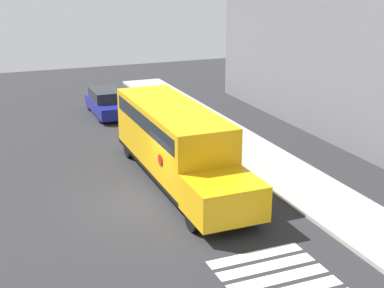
{
  "coord_description": "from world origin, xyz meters",
  "views": [
    {
      "loc": [
        18.16,
        -5.42,
        8.63
      ],
      "look_at": [
        -1.19,
        2.42,
        1.71
      ],
      "focal_mm": 50.0,
      "sensor_mm": 36.0,
      "label": 1
    }
  ],
  "objects": [
    {
      "name": "ground_plane",
      "position": [
        0.0,
        0.0,
        0.0
      ],
      "size": [
        60.0,
        60.0,
        0.0
      ],
      "primitive_type": "plane",
      "color": "#28282B"
    },
    {
      "name": "sidewalk_strip",
      "position": [
        0.0,
        6.5,
        0.07
      ],
      "size": [
        44.0,
        3.0,
        0.15
      ],
      "color": "#9E9E99",
      "rests_on": "ground"
    },
    {
      "name": "crosswalk_stripes",
      "position": [
        6.9,
        2.0,
        0.0
      ],
      "size": [
        4.0,
        3.2,
        0.01
      ],
      "color": "white",
      "rests_on": "ground"
    },
    {
      "name": "school_bus",
      "position": [
        -1.82,
        1.92,
        1.76
      ],
      "size": [
        10.52,
        2.57,
        3.1
      ],
      "color": "#EAA80F",
      "rests_on": "ground"
    },
    {
      "name": "parked_car",
      "position": [
        -13.26,
        1.72,
        0.75
      ],
      "size": [
        4.68,
        1.83,
        1.52
      ],
      "color": "navy",
      "rests_on": "ground"
    }
  ]
}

